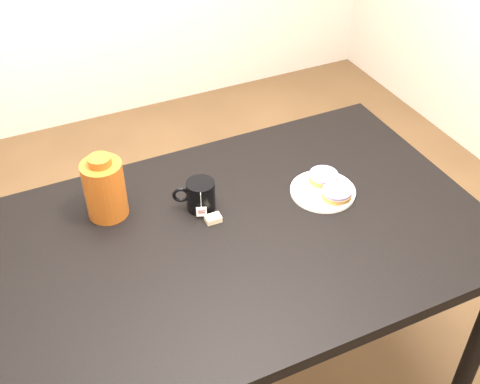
# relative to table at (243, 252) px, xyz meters

# --- Properties ---
(ground_plane) EXTENTS (4.00, 4.00, 0.00)m
(ground_plane) POSITION_rel_table_xyz_m (0.00, 0.00, -0.67)
(ground_plane) COLOR brown
(table) EXTENTS (1.40, 0.90, 0.75)m
(table) POSITION_rel_table_xyz_m (0.00, 0.00, 0.00)
(table) COLOR black
(table) RESTS_ON ground_plane
(plate) EXTENTS (0.20, 0.20, 0.01)m
(plate) POSITION_rel_table_xyz_m (0.29, 0.05, 0.09)
(plate) COLOR white
(plate) RESTS_ON table
(bagel_back) EXTENTS (0.12, 0.12, 0.03)m
(bagel_back) POSITION_rel_table_xyz_m (0.32, 0.09, 0.11)
(bagel_back) COLOR brown
(bagel_back) RESTS_ON plate
(bagel_front) EXTENTS (0.10, 0.10, 0.03)m
(bagel_front) POSITION_rel_table_xyz_m (0.31, 0.01, 0.11)
(bagel_front) COLOR brown
(bagel_front) RESTS_ON plate
(mug) EXTENTS (0.13, 0.11, 0.09)m
(mug) POSITION_rel_table_xyz_m (-0.07, 0.15, 0.13)
(mug) COLOR black
(mug) RESTS_ON table
(teabag_pouch) EXTENTS (0.05, 0.03, 0.02)m
(teabag_pouch) POSITION_rel_table_xyz_m (-0.06, 0.08, 0.09)
(teabag_pouch) COLOR #C6B793
(teabag_pouch) RESTS_ON table
(bagel_package) EXTENTS (0.15, 0.15, 0.20)m
(bagel_package) POSITION_rel_table_xyz_m (-0.32, 0.24, 0.18)
(bagel_package) COLOR #692D0D
(bagel_package) RESTS_ON table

